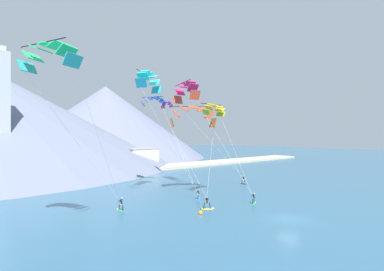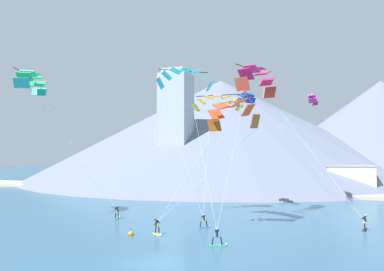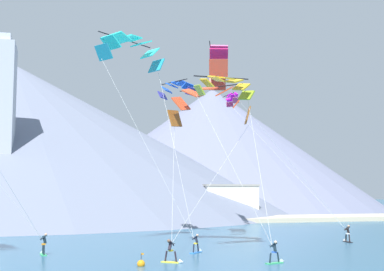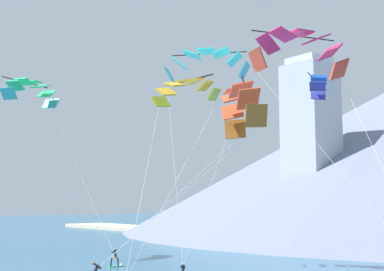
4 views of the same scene
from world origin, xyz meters
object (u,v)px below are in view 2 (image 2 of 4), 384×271
kitesurfer_near_trail (205,223)px  parafoil_kite_far_right (32,81)px  parafoil_kite_distant_high_outer (245,98)px  race_marker_buoy (131,234)px  kitesurfer_far_left (158,229)px  parafoil_kite_mid_center (217,101)px  kitesurfer_far_right (118,214)px  parafoil_kite_distant_low_drift (313,98)px  kitesurfer_near_lead (365,225)px  kitesurfer_mid_center (219,240)px  parafoil_kite_near_lead (257,78)px  parafoil_kite_near_trail (186,77)px  parafoil_kite_far_left (231,112)px

kitesurfer_near_trail → parafoil_kite_far_right: 28.77m
parafoil_kite_distant_high_outer → race_marker_buoy: (-7.37, -21.14, -16.67)m
kitesurfer_far_left → parafoil_kite_mid_center: (5.30, 3.89, 13.51)m
parafoil_kite_mid_center → parafoil_kite_distant_high_outer: parafoil_kite_distant_high_outer is taller
kitesurfer_near_trail → parafoil_kite_mid_center: (1.97, -1.69, 13.64)m
kitesurfer_far_left → kitesurfer_far_right: kitesurfer_far_right is taller
kitesurfer_far_right → parafoil_kite_distant_high_outer: parafoil_kite_distant_high_outer is taller
race_marker_buoy → parafoil_kite_distant_low_drift: bearing=60.3°
kitesurfer_far_left → kitesurfer_near_lead: bearing=26.9°
kitesurfer_near_lead → parafoil_kite_far_right: (-39.60, -7.66, 17.32)m
parafoil_kite_distant_high_outer → parafoil_kite_distant_low_drift: parafoil_kite_distant_low_drift is taller
kitesurfer_near_trail → parafoil_kite_distant_low_drift: parafoil_kite_distant_low_drift is taller
parafoil_kite_mid_center → parafoil_kite_far_right: bearing=-177.0°
kitesurfer_near_trail → kitesurfer_far_left: bearing=-120.9°
kitesurfer_near_lead → parafoil_kite_mid_center: (-14.94, -6.37, 13.53)m
parafoil_kite_mid_center → parafoil_kite_distant_low_drift: parafoil_kite_distant_low_drift is taller
kitesurfer_mid_center → parafoil_kite_distant_low_drift: parafoil_kite_distant_low_drift is taller
kitesurfer_far_left → parafoil_kite_mid_center: 15.03m
parafoil_kite_near_lead → race_marker_buoy: 25.70m
parafoil_kite_near_lead → race_marker_buoy: size_ratio=18.03×
parafoil_kite_distant_low_drift → parafoil_kite_far_right: bearing=-142.5°
parafoil_kite_distant_low_drift → kitesurfer_near_lead: bearing=-71.9°
kitesurfer_mid_center → parafoil_kite_near_lead: bearing=87.5°
kitesurfer_far_left → parafoil_kite_near_lead: size_ratio=0.10×
kitesurfer_far_right → parafoil_kite_distant_high_outer: 24.99m
parafoil_kite_distant_high_outer → race_marker_buoy: size_ratio=4.64×
parafoil_kite_far_right → kitesurfer_far_left: bearing=-7.7°
parafoil_kite_near_lead → race_marker_buoy: parafoil_kite_near_lead is taller
kitesurfer_far_right → parafoil_kite_near_trail: parafoil_kite_near_trail is taller
parafoil_kite_distant_low_drift → kitesurfer_far_left: bearing=-116.7°
kitesurfer_far_right → parafoil_kite_mid_center: size_ratio=0.13×
parafoil_kite_far_right → race_marker_buoy: parafoil_kite_far_right is taller
parafoil_kite_mid_center → parafoil_kite_distant_high_outer: 16.39m
kitesurfer_mid_center → kitesurfer_far_right: 18.91m
kitesurfer_mid_center → parafoil_kite_mid_center: (-1.89, 6.03, 13.59)m
parafoil_kite_near_lead → parafoil_kite_far_left: bearing=-117.6°
kitesurfer_near_trail → parafoil_kite_near_trail: size_ratio=0.09×
kitesurfer_near_trail → parafoil_kite_far_right: parafoil_kite_far_right is taller
kitesurfer_mid_center → parafoil_kite_near_trail: bearing=121.9°
parafoil_kite_mid_center → race_marker_buoy: size_ratio=13.37×
kitesurfer_far_right → parafoil_kite_distant_low_drift: parafoil_kite_distant_low_drift is taller
parafoil_kite_near_lead → parafoil_kite_far_right: (-27.24, -11.13, -0.53)m
parafoil_kite_distant_high_outer → parafoil_kite_distant_low_drift: size_ratio=1.09×
kitesurfer_mid_center → parafoil_kite_distant_high_outer: 27.65m
parafoil_kite_far_left → kitesurfer_near_trail: bearing=-121.0°
kitesurfer_far_left → parafoil_kite_distant_low_drift: 36.01m
parafoil_kite_mid_center → kitesurfer_near_lead: bearing=23.1°
kitesurfer_mid_center → parafoil_kite_distant_low_drift: bearing=76.9°
parafoil_kite_distant_low_drift → parafoil_kite_near_trail: bearing=-133.9°
parafoil_kite_near_trail → parafoil_kite_distant_low_drift: size_ratio=4.34×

